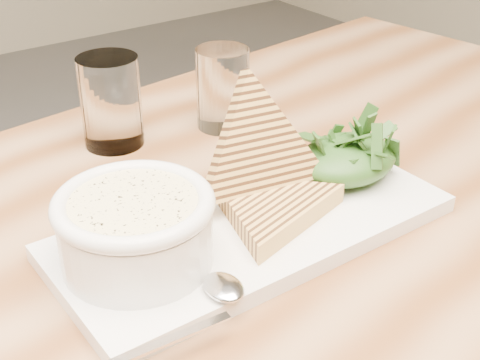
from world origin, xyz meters
TOP-DOWN VIEW (x-y plane):
  - table_top at (0.21, 0.15)m, footprint 1.32×0.96m
  - table_leg_br at (0.78, 0.50)m, footprint 0.06×0.06m
  - platter at (0.16, 0.17)m, footprint 0.38×0.17m
  - soup_bowl at (0.04, 0.18)m, footprint 0.13×0.13m
  - soup at (0.04, 0.18)m, footprint 0.11×0.11m
  - bowl_rim at (0.04, 0.18)m, footprint 0.13×0.13m
  - sandwich_flat at (0.17, 0.17)m, footprint 0.19×0.19m
  - sandwich_lean at (0.19, 0.20)m, footprint 0.18×0.17m
  - salad_base at (0.28, 0.18)m, footprint 0.11×0.09m
  - arugula_pile at (0.28, 0.18)m, footprint 0.11×0.10m
  - spoon_bowl at (0.07, 0.10)m, footprint 0.03×0.04m
  - spoon_handle at (0.01, 0.08)m, footprint 0.10×0.02m
  - glass_near at (0.14, 0.42)m, footprint 0.07×0.07m
  - glass_far at (0.27, 0.39)m, footprint 0.07×0.07m

SIDE VIEW (x-z plane):
  - table_leg_br at x=0.78m, z-range 0.00..0.69m
  - table_top at x=0.21m, z-range 0.69..0.73m
  - platter at x=0.16m, z-range 0.73..0.75m
  - spoon_handle at x=0.01m, z-range 0.75..0.75m
  - spoon_bowl at x=0.07m, z-range 0.75..0.76m
  - sandwich_flat at x=0.17m, z-range 0.75..0.77m
  - salad_base at x=0.28m, z-range 0.75..0.79m
  - soup_bowl at x=0.04m, z-range 0.75..0.80m
  - arugula_pile at x=0.28m, z-range 0.75..0.80m
  - glass_far at x=0.27m, z-range 0.73..0.83m
  - glass_near at x=0.14m, z-range 0.73..0.84m
  - sandwich_lean at x=0.19m, z-range 0.71..0.89m
  - soup at x=0.04m, z-range 0.80..0.81m
  - bowl_rim at x=0.04m, z-range 0.80..0.81m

